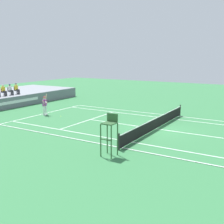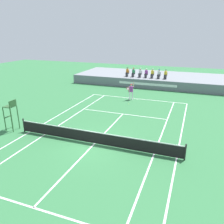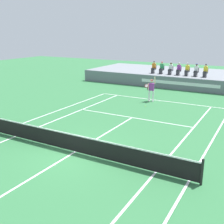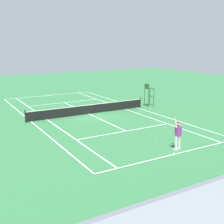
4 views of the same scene
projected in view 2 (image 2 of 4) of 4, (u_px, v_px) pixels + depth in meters
name	position (u px, v px, depth m)	size (l,w,h in m)	color
ground_plane	(94.00, 144.00, 15.48)	(80.00, 80.00, 0.00)	#337542
court	(94.00, 144.00, 15.48)	(11.08, 23.88, 0.03)	#337542
net	(94.00, 137.00, 15.31)	(11.98, 0.10, 1.07)	black
barrier_wall	(147.00, 84.00, 30.36)	(22.44, 0.25, 1.26)	slate
bleacher_platform	(153.00, 79.00, 34.13)	(22.44, 8.29, 1.26)	gray
spectator_seated_0	(127.00, 72.00, 32.27)	(0.44, 0.60, 1.26)	#474C56
spectator_seated_1	(133.00, 73.00, 31.97)	(0.44, 0.60, 1.26)	#474C56
spectator_seated_2	(140.00, 73.00, 31.65)	(0.44, 0.60, 1.26)	#474C56
spectator_seated_3	(146.00, 73.00, 31.37)	(0.44, 0.60, 1.26)	#474C56
spectator_seated_4	(152.00, 74.00, 31.08)	(0.44, 0.60, 1.26)	#474C56
spectator_seated_5	(159.00, 74.00, 30.78)	(0.44, 0.60, 1.26)	#474C56
spectator_seated_6	(165.00, 75.00, 30.49)	(0.44, 0.60, 1.26)	#474C56
tennis_player	(131.00, 91.00, 25.37)	(0.75, 0.73, 2.08)	white
tennis_ball	(129.00, 104.00, 24.04)	(0.07, 0.07, 0.07)	#D1E533
umpire_chair	(11.00, 111.00, 17.27)	(0.77, 0.77, 2.44)	#2D562D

